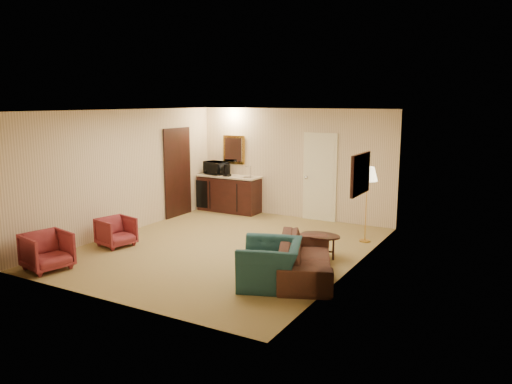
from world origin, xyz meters
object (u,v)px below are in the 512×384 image
at_px(sofa, 306,251).
at_px(wetbar_cabinet, 229,194).
at_px(microwave, 216,166).
at_px(teal_armchair, 270,256).
at_px(coffee_maker, 227,170).
at_px(floor_lamp, 366,204).
at_px(rose_chair_near, 116,230).
at_px(coffee_table, 320,246).
at_px(waste_bin, 250,209).
at_px(rose_chair_far, 47,249).

bearing_deg(sofa, wetbar_cabinet, 23.53).
relative_size(wetbar_cabinet, microwave, 2.78).
relative_size(teal_armchair, coffee_maker, 3.53).
height_order(floor_lamp, microwave, floor_lamp).
height_order(sofa, microwave, microwave).
xyz_separation_m(rose_chair_near, coffee_maker, (0.27, 3.56, 0.75)).
xyz_separation_m(coffee_table, floor_lamp, (0.40, 1.38, 0.55)).
distance_m(coffee_table, waste_bin, 3.64).
distance_m(sofa, coffee_maker, 4.89).
height_order(wetbar_cabinet, teal_armchair, wetbar_cabinet).
xyz_separation_m(rose_chair_far, coffee_maker, (0.27, 5.13, 0.72)).
distance_m(wetbar_cabinet, rose_chair_near, 3.69).
height_order(wetbar_cabinet, coffee_table, wetbar_cabinet).
height_order(rose_chair_near, rose_chair_far, rose_chair_far).
height_order(waste_bin, coffee_maker, coffee_maker).
bearing_deg(rose_chair_far, microwave, 14.08).
height_order(wetbar_cabinet, waste_bin, wetbar_cabinet).
height_order(teal_armchair, coffee_table, teal_armchair).
height_order(rose_chair_near, floor_lamp, floor_lamp).
bearing_deg(coffee_maker, wetbar_cabinet, 99.99).
height_order(wetbar_cabinet, rose_chair_near, wetbar_cabinet).
xyz_separation_m(wetbar_cabinet, microwave, (-0.41, 0.03, 0.66)).
height_order(rose_chair_far, microwave, microwave).
bearing_deg(rose_chair_far, wetbar_cabinet, 9.57).
height_order(sofa, rose_chair_far, sofa).
bearing_deg(teal_armchair, rose_chair_far, -91.80).
xyz_separation_m(teal_armchair, rose_chair_near, (-3.56, 0.37, -0.14)).
bearing_deg(sofa, teal_armchair, 133.21).
bearing_deg(microwave, waste_bin, 11.46).
relative_size(sofa, rose_chair_far, 2.95).
xyz_separation_m(teal_armchair, floor_lamp, (0.54, 3.03, 0.31)).
bearing_deg(coffee_maker, sofa, -43.51).
xyz_separation_m(teal_armchair, coffee_maker, (-3.29, 3.93, 0.61)).
relative_size(sofa, coffee_maker, 7.04).
xyz_separation_m(coffee_table, waste_bin, (-2.80, 2.33, -0.06)).
distance_m(wetbar_cabinet, teal_armchair, 5.23).
relative_size(wetbar_cabinet, teal_armchair, 1.59).
height_order(wetbar_cabinet, sofa, wetbar_cabinet).
bearing_deg(waste_bin, wetbar_cabinet, 173.85).
bearing_deg(microwave, rose_chair_near, -70.68).
bearing_deg(rose_chair_near, floor_lamp, -44.73).
distance_m(rose_chair_near, coffee_maker, 3.65).
height_order(coffee_table, microwave, microwave).
distance_m(sofa, floor_lamp, 2.41).
xyz_separation_m(floor_lamp, coffee_maker, (-3.83, 0.90, 0.31)).
bearing_deg(coffee_table, coffee_maker, 146.38).
relative_size(floor_lamp, microwave, 2.56).
relative_size(microwave, coffee_maker, 2.02).
relative_size(waste_bin, microwave, 0.51).
xyz_separation_m(floor_lamp, waste_bin, (-3.20, 0.95, -0.61)).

